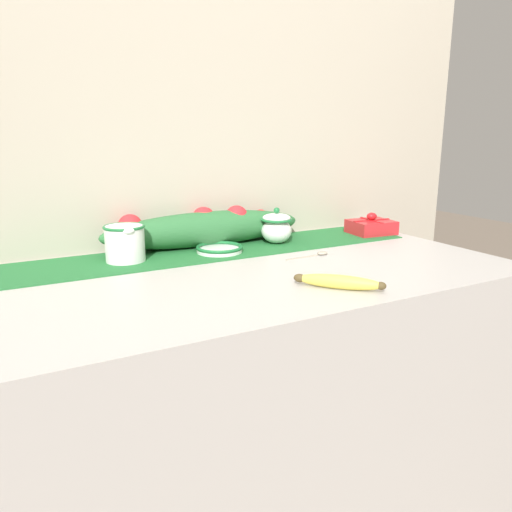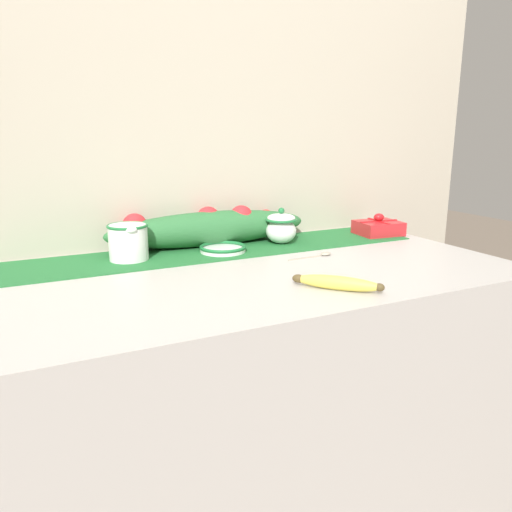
% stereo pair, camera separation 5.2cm
% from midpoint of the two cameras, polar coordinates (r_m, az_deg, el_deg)
% --- Properties ---
extents(countertop, '(1.42, 0.76, 0.92)m').
position_cam_midpoint_polar(countertop, '(1.54, 0.66, -18.32)').
color(countertop, '#B7B2AD').
rests_on(countertop, ground_plane).
extents(back_wall, '(2.22, 0.04, 2.40)m').
position_cam_midpoint_polar(back_wall, '(1.67, -5.54, 11.14)').
color(back_wall, '#B7AD99').
rests_on(back_wall, ground_plane).
extents(table_runner, '(1.31, 0.26, 0.00)m').
position_cam_midpoint_polar(table_runner, '(1.56, -3.25, 0.66)').
color(table_runner, '#236B33').
rests_on(table_runner, countertop).
extents(cream_pitcher, '(0.12, 0.14, 0.11)m').
position_cam_midpoint_polar(cream_pitcher, '(1.46, -13.43, 1.71)').
color(cream_pitcher, white).
rests_on(cream_pitcher, countertop).
extents(sugar_bowl, '(0.10, 0.10, 0.12)m').
position_cam_midpoint_polar(sugar_bowl, '(1.64, 3.79, 3.28)').
color(sugar_bowl, white).
rests_on(sugar_bowl, countertop).
extents(small_dish, '(0.14, 0.14, 0.02)m').
position_cam_midpoint_polar(small_dish, '(1.53, -2.87, 0.87)').
color(small_dish, white).
rests_on(small_dish, countertop).
extents(banana, '(0.17, 0.18, 0.03)m').
position_cam_midpoint_polar(banana, '(1.19, 10.49, -3.04)').
color(banana, '#DBCC4C').
rests_on(banana, countertop).
extents(spoon, '(0.15, 0.03, 0.01)m').
position_cam_midpoint_polar(spoon, '(1.51, 8.61, 0.18)').
color(spoon, '#A89E89').
rests_on(spoon, countertop).
extents(gift_box, '(0.16, 0.14, 0.08)m').
position_cam_midpoint_polar(gift_box, '(1.84, 14.59, 3.18)').
color(gift_box, red).
rests_on(gift_box, countertop).
extents(poinsettia_garland, '(0.68, 0.12, 0.12)m').
position_cam_midpoint_polar(poinsettia_garland, '(1.61, -4.42, 3.30)').
color(poinsettia_garland, '#2D6B38').
rests_on(poinsettia_garland, countertop).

